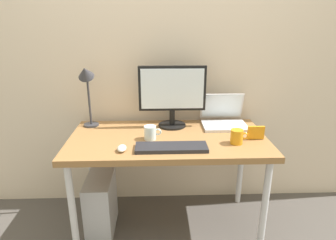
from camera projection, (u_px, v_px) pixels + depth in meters
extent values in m
plane|color=#4C4742|center=(168.00, 224.00, 2.23)|extent=(6.00, 6.00, 0.00)
cube|color=beige|center=(166.00, 43.00, 2.18)|extent=(4.40, 0.04, 2.60)
cube|color=olive|center=(168.00, 139.00, 2.00)|extent=(1.33, 0.68, 0.04)
cylinder|color=silver|center=(73.00, 212.00, 1.83)|extent=(0.04, 0.04, 0.68)
cylinder|color=silver|center=(264.00, 207.00, 1.87)|extent=(0.04, 0.04, 0.68)
cylinder|color=silver|center=(91.00, 168.00, 2.36)|extent=(0.04, 0.04, 0.68)
cylinder|color=silver|center=(241.00, 166.00, 2.40)|extent=(0.04, 0.04, 0.68)
cylinder|color=black|center=(172.00, 125.00, 2.19)|extent=(0.20, 0.20, 0.01)
cylinder|color=black|center=(172.00, 117.00, 2.17)|extent=(0.04, 0.04, 0.11)
cube|color=black|center=(172.00, 88.00, 2.10)|extent=(0.48, 0.03, 0.32)
cube|color=white|center=(172.00, 89.00, 2.08)|extent=(0.44, 0.01, 0.29)
cube|color=silver|center=(225.00, 126.00, 2.17)|extent=(0.32, 0.22, 0.02)
cube|color=silver|center=(222.00, 106.00, 2.26)|extent=(0.32, 0.07, 0.21)
cube|color=white|center=(222.00, 106.00, 2.25)|extent=(0.30, 0.05, 0.18)
cylinder|color=#333338|center=(91.00, 125.00, 2.20)|extent=(0.11, 0.11, 0.01)
cylinder|color=#333338|center=(89.00, 100.00, 2.14)|extent=(0.02, 0.02, 0.36)
cone|color=#333338|center=(85.00, 72.00, 2.03)|extent=(0.11, 0.14, 0.13)
cube|color=#232328|center=(171.00, 147.00, 1.80)|extent=(0.44, 0.14, 0.02)
ellipsoid|color=silver|center=(122.00, 148.00, 1.78)|extent=(0.06, 0.09, 0.03)
cylinder|color=orange|center=(237.00, 137.00, 1.87)|extent=(0.08, 0.08, 0.09)
torus|color=orange|center=(245.00, 136.00, 1.87)|extent=(0.05, 0.01, 0.05)
cylinder|color=silver|center=(150.00, 133.00, 1.94)|extent=(0.08, 0.08, 0.09)
torus|color=silver|center=(158.00, 132.00, 1.94)|extent=(0.05, 0.01, 0.05)
cube|color=orange|center=(256.00, 133.00, 1.93)|extent=(0.11, 0.02, 0.09)
cube|color=#B2B2B7|center=(101.00, 204.00, 2.12)|extent=(0.18, 0.36, 0.42)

